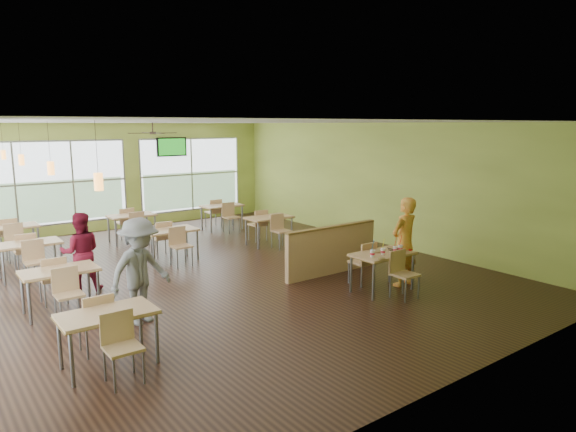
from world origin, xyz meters
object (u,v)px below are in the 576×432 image
(food_basket, at_px, (394,248))
(half_wall_divider, at_px, (332,250))
(man_plaid, at_px, (404,242))
(main_table, at_px, (383,259))

(food_basket, bearing_deg, half_wall_divider, 103.25)
(man_plaid, bearing_deg, food_basket, -13.64)
(main_table, distance_m, food_basket, 0.37)
(main_table, xyz_separation_m, man_plaid, (0.59, -0.01, 0.25))
(main_table, xyz_separation_m, half_wall_divider, (0.00, 1.45, -0.11))
(half_wall_divider, xyz_separation_m, man_plaid, (0.59, -1.46, 0.36))
(half_wall_divider, relative_size, food_basket, 9.89)
(main_table, distance_m, man_plaid, 0.64)
(man_plaid, xyz_separation_m, food_basket, (-0.26, 0.04, -0.10))
(main_table, distance_m, half_wall_divider, 1.45)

